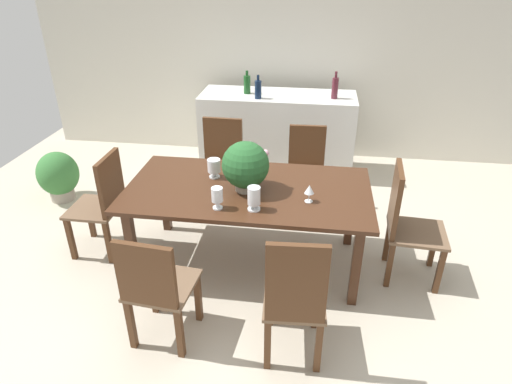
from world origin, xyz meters
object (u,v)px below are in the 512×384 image
object	(u,v)px
wine_bottle_green	(258,89)
potted_plant_floor	(58,175)
chair_far_right	(306,166)
crystal_vase_right	(217,196)
dining_table	(248,196)
chair_foot_end	(405,220)
flower_centerpiece	(246,166)
wine_bottle_tall	(335,88)
kitchen_counter	(277,133)
chair_head_end	(103,200)
crystal_vase_center_near	(254,197)
wine_bottle_clear	(247,84)
wine_glass	(309,190)
chair_near_left	(156,286)
chair_far_left	(221,159)
chair_near_right	(295,297)
crystal_vase_left	(214,166)

from	to	relation	value
wine_bottle_green	potted_plant_floor	world-z (taller)	wine_bottle_green
chair_far_right	crystal_vase_right	bearing A→B (deg)	-116.81
dining_table	chair_foot_end	world-z (taller)	chair_foot_end
potted_plant_floor	chair_far_right	bearing A→B (deg)	3.57
flower_centerpiece	wine_bottle_tall	size ratio (longest dim) A/B	1.33
dining_table	potted_plant_floor	xyz separation A→B (m)	(-2.27, 0.85, -0.37)
wine_bottle_green	flower_centerpiece	bearing A→B (deg)	-85.29
kitchen_counter	chair_head_end	bearing A→B (deg)	-124.19
crystal_vase_center_near	wine_bottle_clear	bearing A→B (deg)	100.27
wine_glass	wine_bottle_green	distance (m)	2.08
chair_near_left	chair_far_right	bearing A→B (deg)	-108.86
chair_foot_end	chair_far_left	bearing A→B (deg)	64.11
chair_far_left	chair_foot_end	size ratio (longest dim) A/B	0.95
chair_near_right	chair_head_end	bearing A→B (deg)	-33.92
crystal_vase_left	crystal_vase_right	size ratio (longest dim) A/B	0.95
crystal_vase_right	wine_bottle_clear	world-z (taller)	wine_bottle_clear
dining_table	flower_centerpiece	world-z (taller)	flower_centerpiece
chair_near_right	wine_bottle_green	size ratio (longest dim) A/B	3.76
crystal_vase_right	potted_plant_floor	size ratio (longest dim) A/B	0.31
chair_far_left	crystal_vase_left	distance (m)	0.94
chair_near_right	potted_plant_floor	xyz separation A→B (m)	(-2.73, 1.88, -0.25)
chair_far_right	wine_bottle_green	bearing A→B (deg)	125.86
wine_bottle_green	wine_bottle_tall	bearing A→B (deg)	8.03
crystal_vase_left	dining_table	bearing A→B (deg)	-26.41
chair_head_end	flower_centerpiece	world-z (taller)	flower_centerpiece
chair_far_left	chair_near_right	bearing A→B (deg)	-64.89
crystal_vase_left	wine_bottle_clear	bearing A→B (deg)	90.11
chair_head_end	potted_plant_floor	size ratio (longest dim) A/B	1.70
chair_far_left	crystal_vase_left	size ratio (longest dim) A/B	5.70
dining_table	wine_bottle_tall	world-z (taller)	wine_bottle_tall
crystal_vase_center_near	kitchen_counter	bearing A→B (deg)	91.14
dining_table	crystal_vase_left	xyz separation A→B (m)	(-0.32, 0.16, 0.18)
chair_near_left	wine_bottle_clear	size ratio (longest dim) A/B	3.38
crystal_vase_right	potted_plant_floor	world-z (taller)	crystal_vase_right
chair_far_right	chair_head_end	bearing A→B (deg)	-152.17
kitchen_counter	flower_centerpiece	bearing A→B (deg)	-91.86
flower_centerpiece	kitchen_counter	distance (m)	2.08
wine_bottle_green	chair_near_right	bearing A→B (deg)	-77.56
dining_table	kitchen_counter	world-z (taller)	kitchen_counter
chair_far_right	chair_foot_end	size ratio (longest dim) A/B	0.92
crystal_vase_right	wine_bottle_green	world-z (taller)	wine_bottle_green
chair_foot_end	wine_glass	world-z (taller)	chair_foot_end
wine_bottle_green	potted_plant_floor	distance (m)	2.44
chair_near_left	wine_glass	distance (m)	1.34
chair_near_left	potted_plant_floor	size ratio (longest dim) A/B	1.61
chair_far_right	crystal_vase_center_near	world-z (taller)	crystal_vase_center_near
chair_near_right	chair_far_left	bearing A→B (deg)	-69.66
chair_near_left	crystal_vase_left	world-z (taller)	crystal_vase_left
chair_near_left	potted_plant_floor	distance (m)	2.61
dining_table	chair_near_right	distance (m)	1.14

